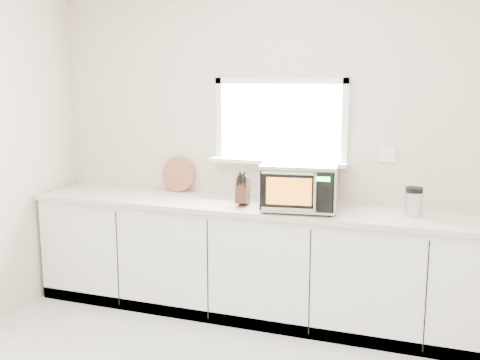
% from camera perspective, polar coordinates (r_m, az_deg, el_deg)
% --- Properties ---
extents(back_wall, '(4.00, 0.17, 2.70)m').
position_cam_1_polar(back_wall, '(4.59, 4.13, 3.63)').
color(back_wall, beige).
rests_on(back_wall, ground).
extents(cabinets, '(3.92, 0.60, 0.88)m').
position_cam_1_polar(cabinets, '(4.52, 2.94, -8.50)').
color(cabinets, white).
rests_on(cabinets, ground).
extents(countertop, '(3.92, 0.64, 0.04)m').
position_cam_1_polar(countertop, '(4.38, 2.96, -2.83)').
color(countertop, beige).
rests_on(countertop, cabinets).
extents(microwave, '(0.60, 0.50, 0.35)m').
position_cam_1_polar(microwave, '(4.20, 6.07, -0.57)').
color(microwave, black).
rests_on(microwave, countertop).
extents(knife_block, '(0.11, 0.20, 0.27)m').
position_cam_1_polar(knife_block, '(4.34, 0.28, -1.10)').
color(knife_block, '#442C18').
rests_on(knife_block, countertop).
extents(cutting_board, '(0.30, 0.07, 0.30)m').
position_cam_1_polar(cutting_board, '(4.90, -6.29, 0.57)').
color(cutting_board, '#98573A').
rests_on(cutting_board, countertop).
extents(coffee_grinder, '(0.13, 0.13, 0.22)m').
position_cam_1_polar(coffee_grinder, '(4.19, 17.22, -2.12)').
color(coffee_grinder, silver).
rests_on(coffee_grinder, countertop).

